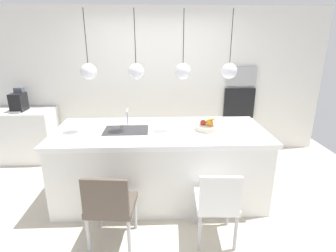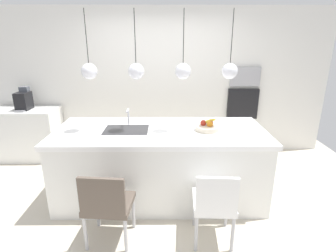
% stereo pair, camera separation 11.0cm
% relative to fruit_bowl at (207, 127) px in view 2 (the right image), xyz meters
% --- Properties ---
extents(floor, '(6.60, 6.60, 0.00)m').
position_rel_fruit_bowl_xyz_m(floor, '(-0.60, 0.03, -1.00)').
color(floor, beige).
rests_on(floor, ground).
extents(back_wall, '(6.00, 0.10, 2.60)m').
position_rel_fruit_bowl_xyz_m(back_wall, '(-0.60, 1.68, 0.30)').
color(back_wall, silver).
rests_on(back_wall, ground).
extents(kitchen_island, '(2.69, 1.12, 0.96)m').
position_rel_fruit_bowl_xyz_m(kitchen_island, '(-0.60, 0.03, -0.52)').
color(kitchen_island, white).
rests_on(kitchen_island, ground).
extents(sink_basin, '(0.56, 0.40, 0.02)m').
position_rel_fruit_bowl_xyz_m(sink_basin, '(-1.03, 0.03, -0.05)').
color(sink_basin, '#2D2D30').
rests_on(sink_basin, kitchen_island).
extents(faucet, '(0.02, 0.17, 0.22)m').
position_rel_fruit_bowl_xyz_m(faucet, '(-1.03, 0.24, 0.10)').
color(faucet, silver).
rests_on(faucet, kitchen_island).
extents(fruit_bowl, '(0.30, 0.30, 0.15)m').
position_rel_fruit_bowl_xyz_m(fruit_bowl, '(0.00, 0.00, 0.00)').
color(fruit_bowl, beige).
rests_on(fruit_bowl, kitchen_island).
extents(side_counter, '(1.10, 0.60, 0.90)m').
position_rel_fruit_bowl_xyz_m(side_counter, '(-3.00, 1.31, -0.55)').
color(side_counter, white).
rests_on(side_counter, ground).
extents(coffee_machine, '(0.20, 0.35, 0.38)m').
position_rel_fruit_bowl_xyz_m(coffee_machine, '(-2.97, 1.31, 0.06)').
color(coffee_machine, black).
rests_on(coffee_machine, side_counter).
extents(microwave, '(0.54, 0.08, 0.34)m').
position_rel_fruit_bowl_xyz_m(microwave, '(0.89, 1.61, 0.42)').
color(microwave, '#9E9EA3').
rests_on(microwave, back_wall).
extents(oven, '(0.56, 0.08, 0.56)m').
position_rel_fruit_bowl_xyz_m(oven, '(0.89, 1.61, -0.08)').
color(oven, black).
rests_on(oven, back_wall).
extents(chair_near, '(0.51, 0.48, 0.84)m').
position_rel_fruit_bowl_xyz_m(chair_near, '(-1.12, -0.87, -0.52)').
color(chair_near, brown).
rests_on(chair_near, ground).
extents(chair_middle, '(0.45, 0.48, 0.85)m').
position_rel_fruit_bowl_xyz_m(chair_middle, '(-0.03, -0.87, -0.52)').
color(chair_middle, white).
rests_on(chair_middle, ground).
extents(pendant_light_left, '(0.19, 0.19, 0.79)m').
position_rel_fruit_bowl_xyz_m(pendant_light_left, '(-1.43, 0.03, 0.70)').
color(pendant_light_left, silver).
extents(pendant_light_center_left, '(0.19, 0.19, 0.79)m').
position_rel_fruit_bowl_xyz_m(pendant_light_center_left, '(-0.87, 0.03, 0.70)').
color(pendant_light_center_left, silver).
extents(pendant_light_center_right, '(0.19, 0.19, 0.79)m').
position_rel_fruit_bowl_xyz_m(pendant_light_center_right, '(-0.32, 0.03, 0.70)').
color(pendant_light_center_right, silver).
extents(pendant_light_right, '(0.19, 0.19, 0.79)m').
position_rel_fruit_bowl_xyz_m(pendant_light_right, '(0.24, 0.03, 0.70)').
color(pendant_light_right, silver).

